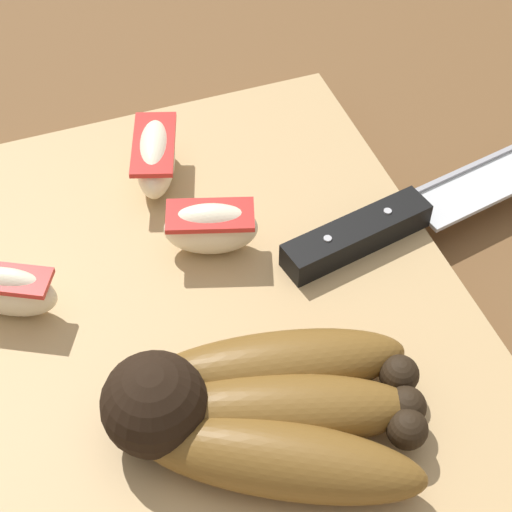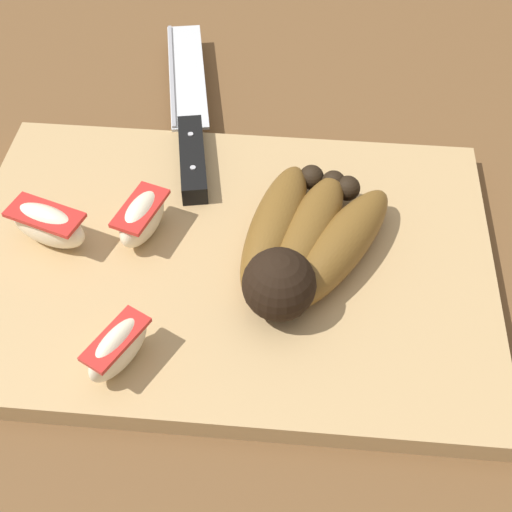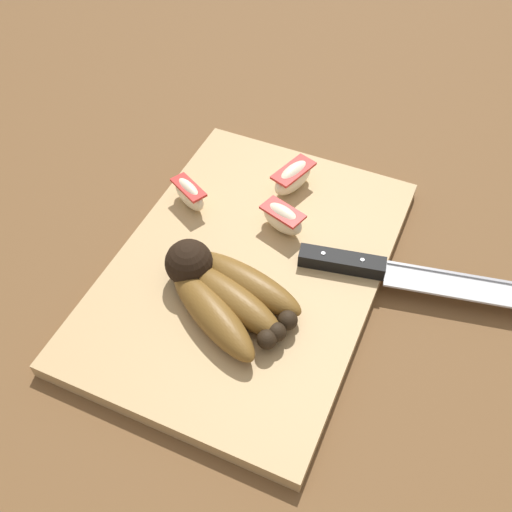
{
  "view_description": "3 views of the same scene",
  "coord_description": "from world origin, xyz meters",
  "px_view_note": "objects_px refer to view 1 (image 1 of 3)",
  "views": [
    {
      "loc": [
        0.28,
        -0.09,
        0.41
      ],
      "look_at": [
        -0.01,
        0.01,
        0.06
      ],
      "focal_mm": 58.85,
      "sensor_mm": 36.0,
      "label": 1
    },
    {
      "loc": [
        0.06,
        -0.37,
        0.44
      ],
      "look_at": [
        0.03,
        -0.04,
        0.05
      ],
      "focal_mm": 48.28,
      "sensor_mm": 36.0,
      "label": 2
    },
    {
      "loc": [
        0.41,
        0.17,
        0.56
      ],
      "look_at": [
        0.02,
        -0.0,
        0.05
      ],
      "focal_mm": 41.84,
      "sensor_mm": 36.0,
      "label": 3
    }
  ],
  "objects_px": {
    "chefs_knife": "(417,209)",
    "apple_wedge_near": "(9,291)",
    "apple_wedge_middle": "(212,227)",
    "banana_bunch": "(257,410)",
    "apple_wedge_far": "(155,157)"
  },
  "relations": [
    {
      "from": "chefs_knife",
      "to": "apple_wedge_near",
      "type": "distance_m",
      "value": 0.26
    },
    {
      "from": "apple_wedge_middle",
      "to": "apple_wedge_near",
      "type": "bearing_deg",
      "value": -86.35
    },
    {
      "from": "banana_bunch",
      "to": "apple_wedge_far",
      "type": "distance_m",
      "value": 0.2
    },
    {
      "from": "banana_bunch",
      "to": "chefs_knife",
      "type": "bearing_deg",
      "value": 126.71
    },
    {
      "from": "apple_wedge_near",
      "to": "apple_wedge_far",
      "type": "distance_m",
      "value": 0.13
    },
    {
      "from": "apple_wedge_middle",
      "to": "banana_bunch",
      "type": "bearing_deg",
      "value": -7.91
    },
    {
      "from": "apple_wedge_near",
      "to": "apple_wedge_far",
      "type": "height_order",
      "value": "apple_wedge_far"
    },
    {
      "from": "apple_wedge_middle",
      "to": "apple_wedge_far",
      "type": "height_order",
      "value": "apple_wedge_far"
    },
    {
      "from": "banana_bunch",
      "to": "apple_wedge_far",
      "type": "bearing_deg",
      "value": 179.4
    },
    {
      "from": "banana_bunch",
      "to": "apple_wedge_middle",
      "type": "distance_m",
      "value": 0.13
    },
    {
      "from": "banana_bunch",
      "to": "chefs_knife",
      "type": "relative_size",
      "value": 0.6
    },
    {
      "from": "apple_wedge_near",
      "to": "apple_wedge_middle",
      "type": "relative_size",
      "value": 0.95
    },
    {
      "from": "chefs_knife",
      "to": "apple_wedge_middle",
      "type": "relative_size",
      "value": 4.49
    },
    {
      "from": "banana_bunch",
      "to": "apple_wedge_near",
      "type": "bearing_deg",
      "value": -138.91
    },
    {
      "from": "banana_bunch",
      "to": "apple_wedge_near",
      "type": "relative_size",
      "value": 2.83
    }
  ]
}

